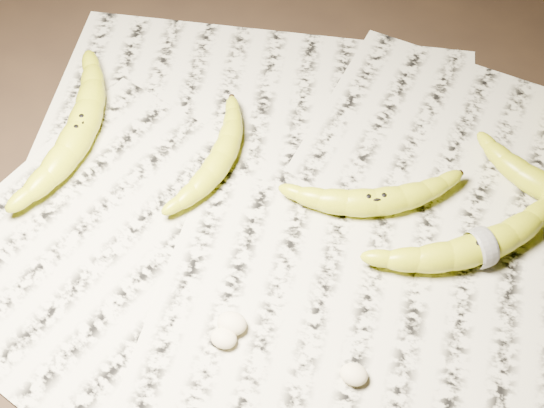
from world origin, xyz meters
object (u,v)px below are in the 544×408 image
(banana_center, at_px, (375,200))
(banana_left_b, at_px, (220,158))
(banana_taped, at_px, (481,246))
(banana_left_a, at_px, (80,129))

(banana_center, bearing_deg, banana_left_b, 155.24)
(banana_taped, bearing_deg, banana_left_b, 135.61)
(banana_left_a, xyz_separation_m, banana_taped, (0.50, -0.00, -0.00))
(banana_left_a, distance_m, banana_left_b, 0.18)
(banana_left_a, distance_m, banana_center, 0.37)
(banana_left_b, xyz_separation_m, banana_taped, (0.32, -0.02, 0.00))
(banana_center, height_order, banana_taped, banana_taped)
(banana_center, bearing_deg, banana_left_a, 158.08)
(banana_left_a, height_order, banana_center, banana_left_a)
(banana_left_a, bearing_deg, banana_left_b, -90.75)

